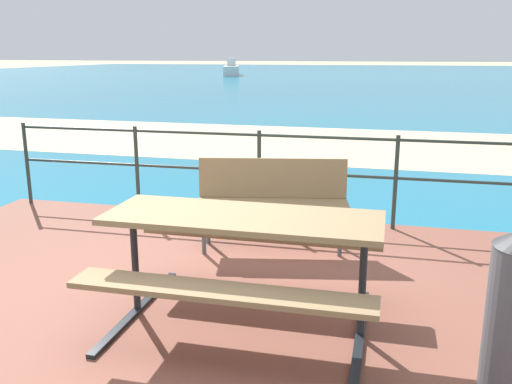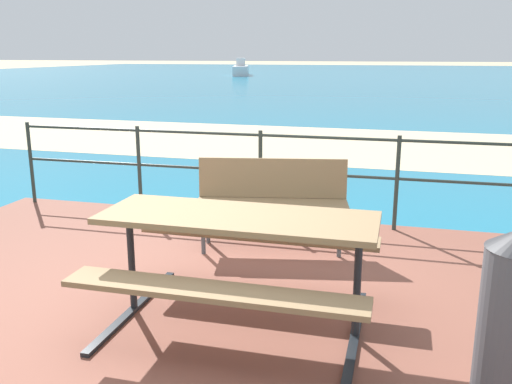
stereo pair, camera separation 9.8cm
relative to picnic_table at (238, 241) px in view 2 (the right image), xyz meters
The scene contains 8 objects.
ground_plane 0.82m from the picnic_table, behind, with size 240.00×240.00×0.00m, color tan.
patio_paving 0.79m from the picnic_table, behind, with size 6.40×5.20×0.06m, color brown.
sea_water 40.01m from the picnic_table, 90.67° to the left, with size 90.00×90.00×0.01m, color teal.
beach_strip 8.38m from the picnic_table, 93.23° to the left, with size 54.00×4.92×0.01m, color beige.
picnic_table is the anchor object (origin of this frame).
park_bench 1.59m from the picnic_table, 94.93° to the left, with size 1.47×0.67×0.86m.
railing_fence 2.49m from the picnic_table, 100.89° to the left, with size 5.94×0.04×1.01m.
boat_near 44.40m from the picnic_table, 106.25° to the left, with size 2.41×5.65×1.43m.
Camera 2 is at (1.48, -3.37, 1.90)m, focal length 38.78 mm.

